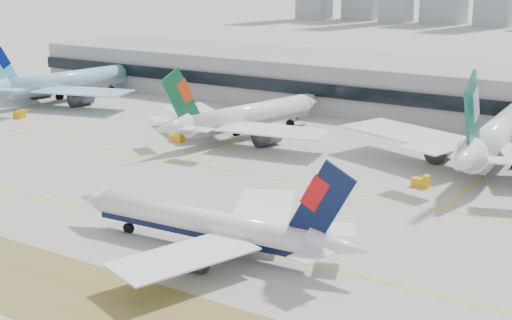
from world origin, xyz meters
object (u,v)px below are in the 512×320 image
Objects in this scene: taxiing_airliner at (211,225)px; widebody_korean at (63,83)px; widebody_eva at (243,117)px; widebody_cathay at (496,137)px; terminal at (418,88)px.

widebody_korean reaches higher than taxiing_airliner.
widebody_eva is at bearing -91.25° from widebody_korean.
widebody_cathay reaches higher than taxiing_airliner.
terminal is at bearing -59.46° from widebody_korean.
widebody_eva is (-37.82, 66.17, 1.27)m from taxiing_airliner.
widebody_korean is 0.91× the size of widebody_cathay.
taxiing_airliner is 140.61m from widebody_korean.
widebody_cathay reaches higher than widebody_korean.
widebody_eva is at bearing 94.91° from widebody_cathay.
widebody_korean reaches higher than widebody_eva.
terminal is at bearing -11.63° from widebody_eva.
widebody_cathay is (142.06, -3.23, 0.58)m from widebody_korean.
terminal is (-36.43, 49.44, 0.73)m from widebody_cathay.
taxiing_airliner reaches higher than terminal.
taxiing_airliner is at bearing -137.43° from widebody_eva.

